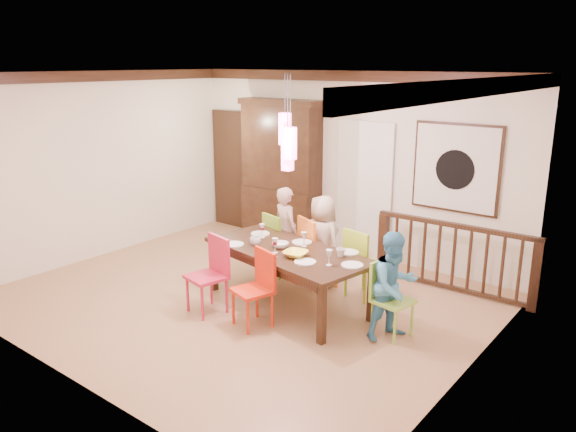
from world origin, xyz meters
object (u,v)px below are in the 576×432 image
Objects in this scene: chair_far_left at (282,240)px; china_hutch at (281,172)px; chair_end_right at (393,295)px; person_end_right at (394,286)px; balustrade at (454,256)px; dining_table at (288,255)px; person_far_left at (286,231)px; person_far_mid at (322,241)px.

china_hutch reaches higher than chair_far_left.
china_hutch reaches higher than chair_end_right.
balustrade is at bearing 23.40° from person_end_right.
dining_table is 1.49m from person_end_right.
chair_far_left reaches higher than dining_table.
dining_table is 2.78m from china_hutch.
china_hutch reaches higher than person_far_left.
person_far_left reaches higher than person_far_mid.
dining_table is 1.07m from chair_far_left.
chair_end_right is 0.39× the size of balustrade.
china_hutch is 1.86× the size of person_far_left.
person_far_left is 0.64m from person_far_mid.
chair_end_right is at bearing 179.76° from person_far_left.
dining_table is 1.08m from person_far_left.
chair_far_left is 0.13m from person_far_left.
chair_far_left is at bearing -158.05° from balustrade.
person_far_mid is (0.68, 0.04, 0.11)m from chair_far_left.
person_end_right is at bearing 179.12° from person_far_left.
chair_far_left is at bearing 81.09° from chair_end_right.
balustrade is at bearing 59.13° from dining_table.
china_hutch is at bearing 140.41° from dining_table.
balustrade reaches higher than dining_table.
person_far_mid is at bearing 72.62° from chair_end_right.
balustrade is at bearing 8.57° from chair_end_right.
person_far_mid is at bearing -150.59° from balustrade.
person_end_right is at bearing 164.78° from person_far_mid.
dining_table is at bearing 147.56° from chair_far_left.
chair_end_right is 0.67× the size of person_far_left.
dining_table is 2.29m from balustrade.
chair_end_right is at bearing 165.50° from person_far_mid.
person_end_right reaches higher than chair_end_right.
dining_table is 1.06× the size of balustrade.
china_hutch is 1.90× the size of person_far_mid.
person_far_mid is at bearing 85.96° from person_end_right.
person_far_mid reaches higher than chair_far_left.
chair_far_left is at bearing -50.75° from china_hutch.
balustrade is 1.79m from person_far_mid.
person_far_mid is 1.03× the size of person_end_right.
chair_far_left is 0.73× the size of person_far_mid.
dining_table is at bearing 105.19° from person_far_mid.
person_far_left is (-2.15, 0.78, 0.16)m from chair_end_right.
balustrade is at bearing -141.60° from chair_far_left.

